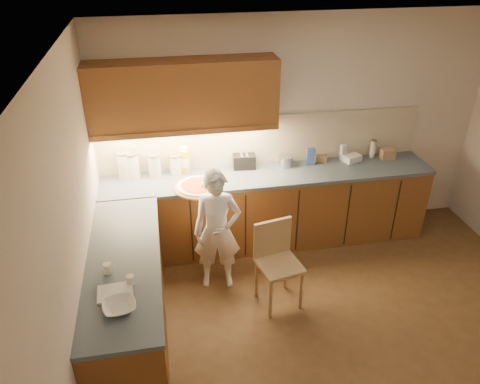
{
  "coord_description": "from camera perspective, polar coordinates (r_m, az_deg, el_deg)",
  "views": [
    {
      "loc": [
        -1.55,
        -2.86,
        3.34
      ],
      "look_at": [
        -0.8,
        1.2,
        1.0
      ],
      "focal_mm": 35.0,
      "sensor_mm": 36.0,
      "label": 1
    }
  ],
  "objects": [
    {
      "name": "spice_jar_b",
      "position": [
        3.77,
        -13.21,
        -10.41
      ],
      "size": [
        0.07,
        0.07,
        0.08
      ],
      "primitive_type": "cylinder",
      "rotation": [
        0.0,
        0.0,
        0.05
      ],
      "color": "silver",
      "rests_on": "l_counter"
    },
    {
      "name": "toaster",
      "position": [
        5.37,
        0.52,
        3.74
      ],
      "size": [
        0.26,
        0.17,
        0.17
      ],
      "rotation": [
        0.0,
        0.0,
        -0.09
      ],
      "color": "black",
      "rests_on": "l_counter"
    },
    {
      "name": "mixing_bowl",
      "position": [
        3.59,
        -14.5,
        -13.38
      ],
      "size": [
        0.28,
        0.28,
        0.06
      ],
      "primitive_type": "imported",
      "rotation": [
        0.0,
        0.0,
        0.19
      ],
      "color": "white",
      "rests_on": "l_counter"
    },
    {
      "name": "spice_jar_a",
      "position": [
        3.93,
        -15.85,
        -8.95
      ],
      "size": [
        0.07,
        0.07,
        0.09
      ],
      "primitive_type": "cylinder",
      "rotation": [
        0.0,
        0.0,
        -0.15
      ],
      "color": "white",
      "rests_on": "l_counter"
    },
    {
      "name": "l_counter",
      "position": [
        5.05,
        -1.47,
        -5.19
      ],
      "size": [
        3.77,
        2.62,
        0.92
      ],
      "color": "brown",
      "rests_on": "ground"
    },
    {
      "name": "canister_b",
      "position": [
        5.26,
        -13.04,
        3.23
      ],
      "size": [
        0.17,
        0.17,
        0.3
      ],
      "rotation": [
        0.0,
        0.0,
        0.09
      ],
      "color": "white",
      "rests_on": "l_counter"
    },
    {
      "name": "steel_pot",
      "position": [
        5.44,
        5.6,
        3.78
      ],
      "size": [
        0.17,
        0.17,
        0.13
      ],
      "color": "#A1A1A6",
      "rests_on": "l_counter"
    },
    {
      "name": "card_box_a",
      "position": [
        5.62,
        9.89,
        4.09
      ],
      "size": [
        0.15,
        0.12,
        0.09
      ],
      "primitive_type": "cube",
      "rotation": [
        0.0,
        0.0,
        -0.31
      ],
      "color": "tan",
      "rests_on": "l_counter"
    },
    {
      "name": "blue_box",
      "position": [
        5.51,
        8.61,
        4.3
      ],
      "size": [
        0.11,
        0.08,
        0.19
      ],
      "primitive_type": "cube",
      "rotation": [
        0.0,
        0.0,
        -0.16
      ],
      "color": "#2F4E8D",
      "rests_on": "l_counter"
    },
    {
      "name": "wooden_chair",
      "position": [
        4.66,
        4.47,
        -7.99
      ],
      "size": [
        0.47,
        0.47,
        0.88
      ],
      "rotation": [
        0.0,
        0.0,
        0.2
      ],
      "color": "tan",
      "rests_on": "ground"
    },
    {
      "name": "flat_pack",
      "position": [
        5.7,
        13.48,
        4.03
      ],
      "size": [
        0.23,
        0.2,
        0.08
      ],
      "primitive_type": "cube",
      "rotation": [
        0.0,
        0.0,
        0.34
      ],
      "color": "white",
      "rests_on": "l_counter"
    },
    {
      "name": "backsplash",
      "position": [
        5.42,
        2.93,
        6.37
      ],
      "size": [
        3.75,
        0.02,
        0.58
      ],
      "primitive_type": "cube",
      "color": "beige",
      "rests_on": "l_counter"
    },
    {
      "name": "canister_d",
      "position": [
        5.28,
        -7.83,
        3.41
      ],
      "size": [
        0.14,
        0.14,
        0.23
      ],
      "rotation": [
        0.0,
        0.0,
        -0.0
      ],
      "color": "silver",
      "rests_on": "l_counter"
    },
    {
      "name": "room",
      "position": [
        3.65,
        15.98,
        1.24
      ],
      "size": [
        4.54,
        4.5,
        2.62
      ],
      "color": "#51371C",
      "rests_on": "ground"
    },
    {
      "name": "white_bottle",
      "position": [
        5.7,
        12.46,
        4.75
      ],
      "size": [
        0.07,
        0.07,
        0.19
      ],
      "primitive_type": "cube",
      "rotation": [
        0.0,
        0.0,
        0.1
      ],
      "color": "silver",
      "rests_on": "l_counter"
    },
    {
      "name": "tall_jar",
      "position": [
        5.83,
        15.89,
        5.08
      ],
      "size": [
        0.07,
        0.07,
        0.23
      ],
      "rotation": [
        0.0,
        0.0,
        -0.1
      ],
      "color": "silver",
      "rests_on": "l_counter"
    },
    {
      "name": "child",
      "position": [
        4.75,
        -2.78,
        -4.75
      ],
      "size": [
        0.52,
        0.37,
        1.33
      ],
      "primitive_type": "imported",
      "rotation": [
        0.0,
        0.0,
        -0.12
      ],
      "color": "white",
      "rests_on": "ground"
    },
    {
      "name": "upper_cabinets",
      "position": [
        4.92,
        -6.92,
        11.7
      ],
      "size": [
        1.95,
        0.36,
        0.73
      ],
      "color": "brown",
      "rests_on": "ground"
    },
    {
      "name": "canister_c",
      "position": [
        5.25,
        -10.38,
        3.23
      ],
      "size": [
        0.14,
        0.14,
        0.27
      ],
      "rotation": [
        0.0,
        0.0,
        -0.14
      ],
      "color": "silver",
      "rests_on": "l_counter"
    },
    {
      "name": "card_box_b",
      "position": [
        5.88,
        17.53,
        4.48
      ],
      "size": [
        0.17,
        0.13,
        0.13
      ],
      "primitive_type": "cube",
      "rotation": [
        0.0,
        0.0,
        -0.03
      ],
      "color": "#A68359",
      "rests_on": "l_counter"
    },
    {
      "name": "dough_cloth",
      "position": [
        3.74,
        -14.96,
        -11.76
      ],
      "size": [
        0.27,
        0.22,
        0.02
      ],
      "primitive_type": "cube",
      "rotation": [
        0.0,
        0.0,
        0.05
      ],
      "color": "silver",
      "rests_on": "l_counter"
    },
    {
      "name": "canister_a",
      "position": [
        5.26,
        -13.9,
        3.21
      ],
      "size": [
        0.16,
        0.16,
        0.32
      ],
      "rotation": [
        0.0,
        0.0,
        -0.03
      ],
      "color": "silver",
      "rests_on": "l_counter"
    },
    {
      "name": "oil_jug",
      "position": [
        5.26,
        -6.8,
        3.76
      ],
      "size": [
        0.13,
        0.11,
        0.32
      ],
      "rotation": [
        0.0,
        0.0,
        -0.38
      ],
      "color": "gold",
      "rests_on": "l_counter"
    },
    {
      "name": "pizza_on_board",
      "position": [
        4.98,
        -5.11,
        0.65
      ],
      "size": [
        0.51,
        0.51,
        0.21
      ],
      "rotation": [
        0.0,
        0.0,
        0.21
      ],
      "color": "tan",
      "rests_on": "l_counter"
    }
  ]
}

